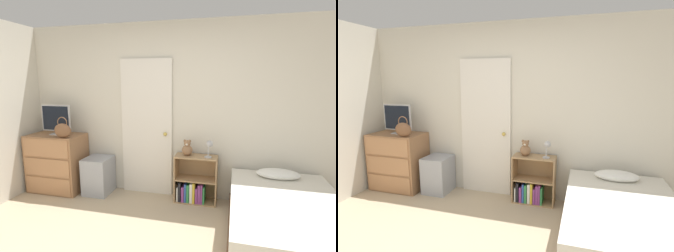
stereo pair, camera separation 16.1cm
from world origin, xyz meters
TOP-DOWN VIEW (x-y plane):
  - wall_back at (0.00, 1.96)m, footprint 10.00×0.06m
  - door_closed at (-0.40, 1.91)m, footprint 0.78×0.09m
  - dresser at (-1.81, 1.65)m, footprint 0.83×0.51m
  - tv at (-1.79, 1.68)m, footprint 0.49×0.16m
  - handbag at (-1.55, 1.49)m, footprint 0.27×0.11m
  - storage_bin at (-1.12, 1.70)m, footprint 0.38×0.42m
  - bookshelf at (0.35, 1.77)m, footprint 0.60×0.28m
  - teddy_bear at (0.25, 1.77)m, footprint 0.15×0.15m
  - desk_lamp at (0.56, 1.73)m, footprint 0.11×0.11m
  - bed at (1.44, 1.01)m, footprint 1.18×1.81m

SIDE VIEW (x-z plane):
  - bookshelf at x=0.35m, z-range -0.09..0.59m
  - bed at x=1.44m, z-range -0.05..0.56m
  - storage_bin at x=-1.12m, z-range 0.00..0.56m
  - dresser at x=-1.81m, z-range 0.00..0.90m
  - teddy_bear at x=0.25m, z-range 0.66..0.89m
  - desk_lamp at x=0.56m, z-range 0.73..0.97m
  - handbag at x=-1.55m, z-range 0.85..1.16m
  - door_closed at x=-0.40m, z-range 0.00..2.04m
  - tv at x=-1.79m, z-range 0.91..1.37m
  - wall_back at x=0.00m, z-range 0.00..2.55m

